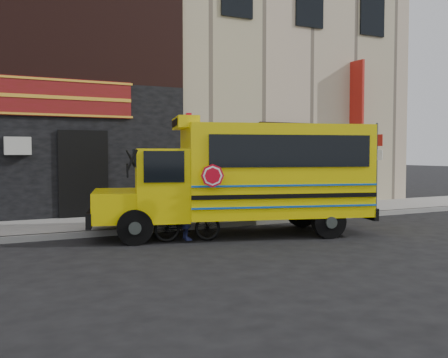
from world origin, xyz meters
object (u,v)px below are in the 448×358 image
school_bus (248,175)px  cyclist (187,208)px  sign_pole (377,164)px  bicycle (187,221)px

school_bus → cyclist: (-1.79, -0.31, -0.73)m
sign_pole → bicycle: (-7.42, -1.74, -1.21)m
sign_pole → cyclist: size_ratio=1.95×
bicycle → cyclist: cyclist is taller
school_bus → cyclist: size_ratio=4.63×
school_bus → sign_pole: 5.85m
sign_pole → school_bus: bearing=-165.5°
bicycle → cyclist: bearing=150.0°
bicycle → school_bus: bearing=-67.6°
school_bus → bicycle: school_bus is taller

